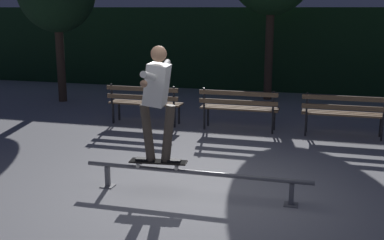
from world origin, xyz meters
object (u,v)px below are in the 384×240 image
at_px(park_bench_right_center, 344,111).
at_px(skateboard, 158,162).
at_px(grind_rail, 195,176).
at_px(skateboarder, 157,94).
at_px(park_bench_leftmost, 144,100).
at_px(park_bench_left_center, 239,105).

bearing_deg(park_bench_right_center, skateboard, -124.72).
xyz_separation_m(grind_rail, park_bench_right_center, (2.01, 3.65, 0.26)).
bearing_deg(skateboarder, skateboard, -174.15).
bearing_deg(park_bench_leftmost, grind_rail, -60.13).
relative_size(skateboard, skateboarder, 0.51).
bearing_deg(skateboarder, park_bench_leftmost, 113.44).
height_order(grind_rail, skateboard, skateboard).
relative_size(grind_rail, skateboard, 3.91).
relative_size(skateboard, park_bench_left_center, 0.50).
relative_size(grind_rail, park_bench_right_center, 1.95).
height_order(park_bench_left_center, park_bench_right_center, same).
xyz_separation_m(skateboard, skateboarder, (0.00, 0.00, 0.94)).
distance_m(skateboarder, park_bench_left_center, 3.77).
bearing_deg(park_bench_leftmost, skateboard, -66.60).
distance_m(skateboard, skateboarder, 0.94).
bearing_deg(grind_rail, park_bench_right_center, 61.13).
xyz_separation_m(skateboarder, park_bench_right_center, (2.53, 3.65, -0.83)).
distance_m(park_bench_leftmost, park_bench_right_center, 4.11).
height_order(skateboard, park_bench_right_center, park_bench_right_center).
bearing_deg(park_bench_leftmost, skateboarder, -66.56).
distance_m(skateboarder, park_bench_leftmost, 4.06).
distance_m(skateboard, park_bench_leftmost, 3.98).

